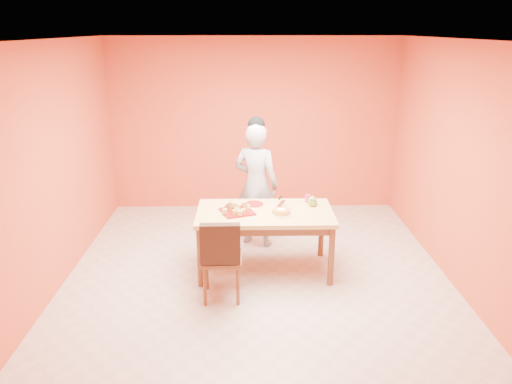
{
  "coord_description": "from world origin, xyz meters",
  "views": [
    {
      "loc": [
        -0.12,
        -5.28,
        2.82
      ],
      "look_at": [
        -0.01,
        0.3,
        0.97
      ],
      "focal_mm": 35.0,
      "sensor_mm": 36.0,
      "label": 1
    }
  ],
  "objects_px": {
    "egg_ornament": "(312,201)",
    "magenta_glass": "(308,199)",
    "person": "(256,185)",
    "sponge_cake": "(281,211)",
    "dining_table": "(265,219)",
    "pastry_platter": "(237,212)",
    "dining_chair": "(221,257)",
    "red_dinner_plate": "(254,204)",
    "checker_tin": "(313,203)"
  },
  "relations": [
    {
      "from": "egg_ornament",
      "to": "checker_tin",
      "type": "xyz_separation_m",
      "value": [
        0.02,
        0.08,
        -0.05
      ]
    },
    {
      "from": "dining_chair",
      "to": "checker_tin",
      "type": "relative_size",
      "value": 8.55
    },
    {
      "from": "dining_chair",
      "to": "person",
      "type": "relative_size",
      "value": 0.56
    },
    {
      "from": "person",
      "to": "magenta_glass",
      "type": "height_order",
      "value": "person"
    },
    {
      "from": "dining_chair",
      "to": "red_dinner_plate",
      "type": "relative_size",
      "value": 4.16
    },
    {
      "from": "magenta_glass",
      "to": "checker_tin",
      "type": "height_order",
      "value": "magenta_glass"
    },
    {
      "from": "red_dinner_plate",
      "to": "magenta_glass",
      "type": "relative_size",
      "value": 2.36
    },
    {
      "from": "dining_table",
      "to": "sponge_cake",
      "type": "distance_m",
      "value": 0.25
    },
    {
      "from": "dining_table",
      "to": "red_dinner_plate",
      "type": "relative_size",
      "value": 7.08
    },
    {
      "from": "sponge_cake",
      "to": "egg_ornament",
      "type": "xyz_separation_m",
      "value": [
        0.39,
        0.26,
        0.03
      ]
    },
    {
      "from": "dining_chair",
      "to": "egg_ornament",
      "type": "height_order",
      "value": "dining_chair"
    },
    {
      "from": "person",
      "to": "egg_ornament",
      "type": "xyz_separation_m",
      "value": [
        0.66,
        -0.63,
        -0.01
      ]
    },
    {
      "from": "pastry_platter",
      "to": "red_dinner_plate",
      "type": "distance_m",
      "value": 0.34
    },
    {
      "from": "red_dinner_plate",
      "to": "sponge_cake",
      "type": "xyz_separation_m",
      "value": [
        0.31,
        -0.35,
        0.03
      ]
    },
    {
      "from": "red_dinner_plate",
      "to": "checker_tin",
      "type": "xyz_separation_m",
      "value": [
        0.72,
        -0.01,
        0.01
      ]
    },
    {
      "from": "red_dinner_plate",
      "to": "dining_table",
      "type": "bearing_deg",
      "value": -62.9
    },
    {
      "from": "dining_chair",
      "to": "egg_ornament",
      "type": "xyz_separation_m",
      "value": [
        1.06,
        0.81,
        0.34
      ]
    },
    {
      "from": "sponge_cake",
      "to": "pastry_platter",
      "type": "bearing_deg",
      "value": 171.81
    },
    {
      "from": "magenta_glass",
      "to": "checker_tin",
      "type": "xyz_separation_m",
      "value": [
        0.05,
        -0.07,
        -0.03
      ]
    },
    {
      "from": "pastry_platter",
      "to": "magenta_glass",
      "type": "xyz_separation_m",
      "value": [
        0.86,
        0.34,
        0.04
      ]
    },
    {
      "from": "dining_table",
      "to": "egg_ornament",
      "type": "xyz_separation_m",
      "value": [
        0.58,
        0.16,
        0.16
      ]
    },
    {
      "from": "red_dinner_plate",
      "to": "magenta_glass",
      "type": "bearing_deg",
      "value": 5.68
    },
    {
      "from": "dining_chair",
      "to": "sponge_cake",
      "type": "bearing_deg",
      "value": 38.22
    },
    {
      "from": "red_dinner_plate",
      "to": "person",
      "type": "bearing_deg",
      "value": 86.01
    },
    {
      "from": "dining_table",
      "to": "red_dinner_plate",
      "type": "bearing_deg",
      "value": 117.1
    },
    {
      "from": "dining_chair",
      "to": "person",
      "type": "bearing_deg",
      "value": 73.29
    },
    {
      "from": "dining_table",
      "to": "pastry_platter",
      "type": "xyz_separation_m",
      "value": [
        -0.32,
        -0.03,
        0.1
      ]
    },
    {
      "from": "person",
      "to": "pastry_platter",
      "type": "height_order",
      "value": "person"
    },
    {
      "from": "egg_ornament",
      "to": "magenta_glass",
      "type": "relative_size",
      "value": 1.37
    },
    {
      "from": "person",
      "to": "egg_ornament",
      "type": "distance_m",
      "value": 0.92
    },
    {
      "from": "person",
      "to": "sponge_cake",
      "type": "bearing_deg",
      "value": 130.36
    },
    {
      "from": "red_dinner_plate",
      "to": "sponge_cake",
      "type": "bearing_deg",
      "value": -48.04
    },
    {
      "from": "dining_chair",
      "to": "red_dinner_plate",
      "type": "distance_m",
      "value": 1.01
    },
    {
      "from": "red_dinner_plate",
      "to": "magenta_glass",
      "type": "height_order",
      "value": "magenta_glass"
    },
    {
      "from": "dining_chair",
      "to": "magenta_glass",
      "type": "relative_size",
      "value": 9.84
    },
    {
      "from": "dining_table",
      "to": "pastry_platter",
      "type": "distance_m",
      "value": 0.34
    },
    {
      "from": "red_dinner_plate",
      "to": "sponge_cake",
      "type": "height_order",
      "value": "sponge_cake"
    },
    {
      "from": "person",
      "to": "checker_tin",
      "type": "relative_size",
      "value": 15.15
    },
    {
      "from": "pastry_platter",
      "to": "egg_ornament",
      "type": "distance_m",
      "value": 0.92
    },
    {
      "from": "person",
      "to": "checker_tin",
      "type": "distance_m",
      "value": 0.88
    },
    {
      "from": "egg_ornament",
      "to": "checker_tin",
      "type": "distance_m",
      "value": 0.1
    },
    {
      "from": "red_dinner_plate",
      "to": "dining_chair",
      "type": "bearing_deg",
      "value": -112.01
    },
    {
      "from": "dining_chair",
      "to": "pastry_platter",
      "type": "xyz_separation_m",
      "value": [
        0.16,
        0.63,
        0.28
      ]
    },
    {
      "from": "dining_table",
      "to": "checker_tin",
      "type": "xyz_separation_m",
      "value": [
        0.59,
        0.24,
        0.11
      ]
    },
    {
      "from": "dining_table",
      "to": "egg_ornament",
      "type": "relative_size",
      "value": 12.21
    },
    {
      "from": "red_dinner_plate",
      "to": "checker_tin",
      "type": "bearing_deg",
      "value": -0.44
    },
    {
      "from": "dining_table",
      "to": "checker_tin",
      "type": "bearing_deg",
      "value": 21.68
    },
    {
      "from": "egg_ornament",
      "to": "checker_tin",
      "type": "bearing_deg",
      "value": 63.4
    },
    {
      "from": "egg_ornament",
      "to": "magenta_glass",
      "type": "xyz_separation_m",
      "value": [
        -0.04,
        0.15,
        -0.02
      ]
    },
    {
      "from": "sponge_cake",
      "to": "checker_tin",
      "type": "relative_size",
      "value": 1.93
    }
  ]
}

